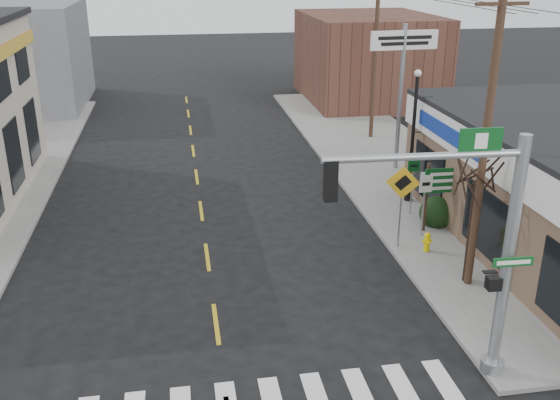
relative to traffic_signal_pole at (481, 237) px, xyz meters
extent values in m
cube|color=slate|center=(3.50, 12.25, -3.56)|extent=(6.00, 38.00, 0.13)
cube|color=gold|center=(-5.50, 7.25, -3.62)|extent=(0.12, 56.00, 0.01)
cube|color=#523025|center=(6.50, 29.25, -0.82)|extent=(8.00, 10.00, 5.60)
cube|color=slate|center=(-16.50, 31.25, -0.42)|extent=(9.00, 10.00, 6.40)
cylinder|color=#93979C|center=(0.70, 0.00, -0.65)|extent=(0.27, 0.27, 5.69)
cylinder|color=#93979C|center=(-1.39, 0.00, 1.82)|extent=(4.17, 0.15, 0.15)
cube|color=black|center=(-3.28, 0.00, 1.39)|extent=(0.27, 0.21, 0.85)
cube|color=#0C4719|center=(0.70, -0.22, -0.55)|extent=(0.90, 0.04, 0.21)
cube|color=#0C4719|center=(-0.25, 0.00, 2.10)|extent=(0.90, 0.05, 0.52)
cube|color=black|center=(0.45, -0.05, -1.17)|extent=(0.30, 0.25, 0.30)
cube|color=#422C1E|center=(2.12, 7.84, -2.26)|extent=(0.09, 0.09, 2.46)
cube|color=#422C1E|center=(3.27, 7.84, -2.26)|extent=(0.09, 0.09, 2.46)
cube|color=#0E5324|center=(2.70, 7.78, -1.65)|extent=(1.41, 0.05, 0.88)
cylinder|color=#EDCF00|center=(1.60, 6.24, -3.23)|extent=(0.19, 0.19, 0.52)
sphere|color=#EDCF00|center=(1.60, 6.24, -2.94)|extent=(0.21, 0.21, 0.21)
cylinder|color=gray|center=(0.80, 6.74, -2.21)|extent=(0.06, 0.06, 2.57)
cube|color=gold|center=(0.80, 6.71, -1.23)|extent=(1.09, 0.03, 1.09)
cylinder|color=black|center=(2.62, 10.70, -1.02)|extent=(0.13, 0.13, 4.96)
sphere|color=silver|center=(2.62, 10.70, 1.51)|extent=(0.27, 0.27, 0.27)
cube|color=#085048|center=(3.14, 10.70, -0.06)|extent=(0.02, 0.52, 1.33)
cylinder|color=gray|center=(3.50, 14.66, -0.31)|extent=(0.19, 0.19, 6.36)
cube|color=silver|center=(3.50, 14.66, 2.19)|extent=(2.99, 0.18, 0.80)
cylinder|color=black|center=(2.00, 4.17, -1.95)|extent=(0.19, 0.19, 3.08)
ellipsoid|color=black|center=(2.74, 8.29, -3.05)|extent=(1.18, 1.18, 0.88)
cylinder|color=#4D3522|center=(2.00, 4.01, 0.74)|extent=(0.22, 0.22, 8.46)
cube|color=#4D3522|center=(2.00, 4.01, 4.41)|extent=(1.47, 0.09, 0.09)
cylinder|color=#3C321E|center=(3.94, 19.87, 0.52)|extent=(0.21, 0.21, 8.03)
camera|label=1|loc=(-6.19, -11.10, 5.55)|focal=40.00mm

